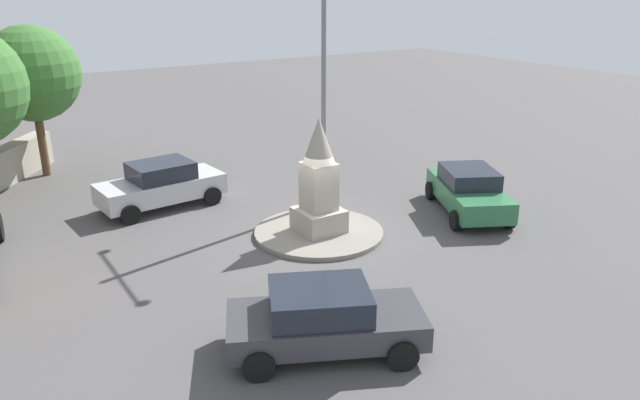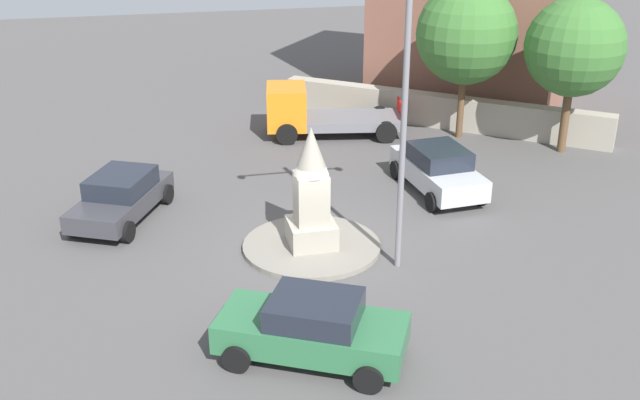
{
  "view_description": "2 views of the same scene",
  "coord_description": "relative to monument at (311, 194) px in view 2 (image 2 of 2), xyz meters",
  "views": [
    {
      "loc": [
        -14.48,
        9.37,
        7.32
      ],
      "look_at": [
        -0.43,
        0.24,
        1.3
      ],
      "focal_mm": 34.29,
      "sensor_mm": 36.0,
      "label": 1
    },
    {
      "loc": [
        -4.07,
        -18.91,
        9.97
      ],
      "look_at": [
        0.43,
        0.82,
        1.12
      ],
      "focal_mm": 42.62,
      "sensor_mm": 36.0,
      "label": 2
    }
  ],
  "objects": [
    {
      "name": "monument",
      "position": [
        0.0,
        0.0,
        0.0
      ],
      "size": [
        1.31,
        1.31,
        3.5
      ],
      "color": "#9E9687",
      "rests_on": "traffic_island"
    },
    {
      "name": "ground_plane",
      "position": [
        0.0,
        0.0,
        -1.7
      ],
      "size": [
        80.0,
        80.0,
        0.0
      ],
      "primitive_type": "plane",
      "color": "#4F4C4C"
    },
    {
      "name": "truck_orange_waiting",
      "position": [
        2.23,
        9.79,
        -0.75
      ],
      "size": [
        5.73,
        3.16,
        2.05
      ],
      "color": "orange",
      "rests_on": "ground"
    },
    {
      "name": "car_green_parked_right",
      "position": [
        -1.11,
        -5.2,
        -0.92
      ],
      "size": [
        4.45,
        3.42,
        1.52
      ],
      "color": "#2D6B42",
      "rests_on": "ground"
    },
    {
      "name": "car_dark_grey_approaching",
      "position": [
        -5.27,
        3.29,
        -0.95
      ],
      "size": [
        3.34,
        4.42,
        1.45
      ],
      "color": "#38383D",
      "rests_on": "ground"
    },
    {
      "name": "car_silver_passing",
      "position": [
        5.0,
        3.16,
        -0.9
      ],
      "size": [
        2.23,
        4.29,
        1.57
      ],
      "color": "#B7BABF",
      "rests_on": "ground"
    },
    {
      "name": "streetlamp",
      "position": [
        2.07,
        -1.53,
        3.13
      ],
      "size": [
        3.81,
        0.28,
        7.96
      ],
      "color": "slate",
      "rests_on": "ground"
    },
    {
      "name": "traffic_island",
      "position": [
        0.0,
        0.0,
        -1.63
      ],
      "size": [
        3.95,
        3.95,
        0.14
      ],
      "primitive_type": "cylinder",
      "color": "gray",
      "rests_on": "ground"
    },
    {
      "name": "tree_mid_cluster",
      "position": [
        11.07,
        5.81,
        2.3
      ],
      "size": [
        3.62,
        3.62,
        5.83
      ],
      "color": "brown",
      "rests_on": "ground"
    },
    {
      "name": "stone_boundary_wall",
      "position": [
        7.62,
        9.77,
        -1.03
      ],
      "size": [
        11.43,
        9.13,
        1.35
      ],
      "primitive_type": "cube",
      "rotation": [
        0.0,
        0.0,
        2.48
      ],
      "color": "#9E9687",
      "rests_on": "ground"
    },
    {
      "name": "tree_near_wall",
      "position": [
        7.9,
        8.29,
        2.45
      ],
      "size": [
        3.89,
        3.89,
        6.11
      ],
      "color": "brown",
      "rests_on": "ground"
    }
  ]
}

